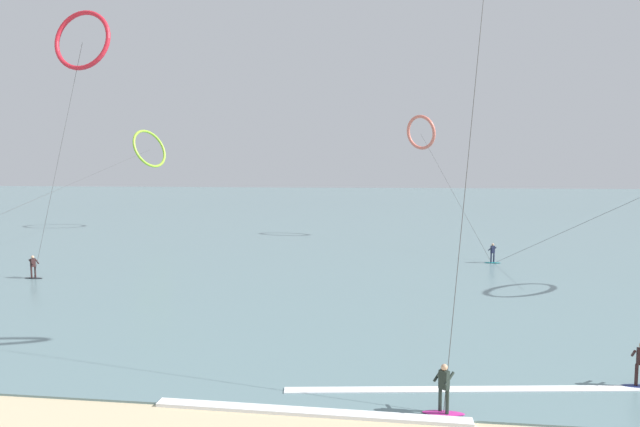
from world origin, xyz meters
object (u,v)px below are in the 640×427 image
Objects in this scene: surfer_teal at (493,254)px; surfer_charcoal at (33,268)px; surfer_magenta at (444,392)px; kite_coral at (421,133)px; kite_lime at (149,149)px; kite_crimson at (82,40)px.

surfer_charcoal is (-34.85, -10.67, 0.00)m from surfer_teal.
surfer_magenta is 1.00× the size of surfer_charcoal.
kite_coral is 35.90m from kite_lime.
kite_lime is at bearing -144.79° from surfer_charcoal.
surfer_magenta is at bearing -34.44° from kite_crimson.
kite_crimson is at bearing -141.94° from kite_lime.
surfer_teal is at bearing 132.10° from surfer_charcoal.
surfer_charcoal is 17.22m from kite_crimson.
surfer_magenta is at bearing 128.75° from kite_coral.
surfer_teal is 0.03× the size of kite_lime.
surfer_magenta and surfer_teal have the same top height.
kite_coral is at bearing 49.60° from kite_crimson.
surfer_magenta is 35.86m from kite_crimson.
surfer_teal is 47.20m from kite_lime.
kite_crimson reaches higher than kite_coral.
kite_crimson reaches higher than kite_lime.
kite_lime is (-35.55, 4.78, -1.56)m from kite_coral.
surfer_magenta is 0.03× the size of kite_lime.
surfer_magenta is 61.63m from kite_lime.
kite_crimson reaches higher than surfer_magenta.
surfer_magenta and surfer_charcoal have the same top height.
kite_coral reaches higher than surfer_magenta.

